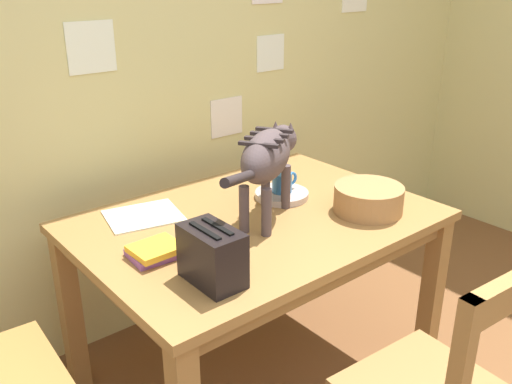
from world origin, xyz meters
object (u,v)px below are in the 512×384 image
Objects in this scene: wicker_basket at (368,198)px; toaster at (212,256)px; saucer_bowl at (282,195)px; magazine at (143,216)px; coffee_mug at (283,182)px; cat at (268,157)px; book_stack at (155,251)px; dining_table at (256,238)px.

toaster is (-0.75, -0.04, 0.03)m from wicker_basket.
toaster reaches higher than wicker_basket.
magazine is at bearing 159.84° from saucer_bowl.
coffee_mug is at bearing -7.46° from magazine.
cat is 0.52m from book_stack.
wicker_basket is at bearing -32.86° from dining_table.
coffee_mug is at bearing -0.00° from saucer_bowl.
book_stack is (-0.48, -0.00, -0.21)m from cat.
wicker_basket is at bearing -14.01° from book_stack.
saucer_bowl is 0.65m from book_stack.
coffee_mug is at bearing 30.49° from toaster.
magazine is at bearing 82.95° from toaster.
coffee_mug is at bearing 9.57° from book_stack.
dining_table is 10.72× the size of coffee_mug.
book_stack reaches higher than dining_table.
cat is 2.27× the size of wicker_basket.
saucer_bowl is 1.33× the size of book_stack.
saucer_bowl is at bearing 9.63° from book_stack.
book_stack is (-0.65, -0.11, -0.04)m from coffee_mug.
toaster reaches higher than coffee_mug.
coffee_mug is (0.20, 0.08, 0.15)m from dining_table.
cat is 0.30m from saucer_bowl.
dining_table is 4.84× the size of magazine.
book_stack reaches higher than magazine.
magazine is at bearing 67.71° from book_stack.
saucer_bowl is 1.80× the size of coffee_mug.
book_stack is (-0.64, -0.11, 0.01)m from saucer_bowl.
cat is 0.51m from toaster.
cat reaches higher than saucer_bowl.
saucer_bowl is at bearing -7.59° from magazine.
cat is at bearing 147.86° from wicker_basket.
magazine is (-0.52, 0.19, -0.01)m from saucer_bowl.
cat is (0.03, -0.03, 0.32)m from dining_table.
saucer_bowl is 0.69m from toaster.
book_stack is (-0.45, -0.03, 0.11)m from dining_table.
toaster is at bearing -76.71° from book_stack.
dining_table is at bearing -158.57° from saucer_bowl.
saucer_bowl is 0.83× the size of wicker_basket.
coffee_mug is 0.60× the size of toaster.
cat is at bearing -27.30° from magazine.
dining_table is 0.50m from toaster.
toaster is (-0.39, -0.27, 0.17)m from dining_table.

